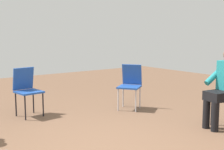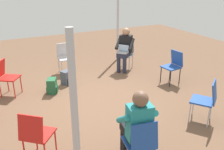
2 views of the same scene
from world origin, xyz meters
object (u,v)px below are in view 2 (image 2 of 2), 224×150
object	(u,v)px
chair_south	(173,64)
chair_northeast	(6,75)
chair_northwest	(36,133)
chair_southeast	(126,52)
person_with_laptop	(125,47)
chair_west	(141,142)
backpack_near_laptop_user	(52,87)
chair_east	(65,56)
person_in_teal	(137,123)
backpack_by_empty_chair	(67,78)
chair_southwest	(207,99)

from	to	relation	value
chair_south	chair_northeast	size ratio (longest dim) A/B	1.00
chair_northwest	chair_northeast	distance (m)	2.63
chair_northeast	chair_southeast	size ratio (longest dim) A/B	1.00
chair_northeast	person_with_laptop	bearing A→B (deg)	127.83
chair_west	backpack_near_laptop_user	xyz separation A→B (m)	(3.12, 0.48, -0.34)
chair_south	person_with_laptop	distance (m)	1.54
chair_east	chair_northeast	xyz separation A→B (m)	(-0.84, 1.65, 0.00)
person_with_laptop	person_in_teal	xyz separation A→B (m)	(-3.56, 1.81, 0.00)
chair_northwest	chair_southeast	distance (m)	4.39
chair_south	backpack_by_empty_chair	size ratio (longest dim) A/B	2.36
chair_southeast	chair_west	bearing A→B (deg)	110.69
chair_northwest	backpack_by_empty_chair	size ratio (longest dim) A/B	2.36
chair_northeast	chair_southwest	world-z (taller)	same
chair_southwest	person_with_laptop	world-z (taller)	person_with_laptop
chair_southeast	backpack_by_empty_chair	distance (m)	2.02
chair_southeast	person_in_teal	distance (m)	4.15
chair_east	chair_northwest	bearing A→B (deg)	67.90
chair_southwest	person_in_teal	xyz separation A→B (m)	(-0.38, 1.79, 0.20)
chair_northwest	backpack_near_laptop_user	distance (m)	2.42
chair_southwest	chair_east	bearing A→B (deg)	77.53
chair_south	person_with_laptop	world-z (taller)	person_with_laptop
chair_south	backpack_near_laptop_user	xyz separation A→B (m)	(0.78, 2.98, -0.34)
chair_south	chair_west	size ratio (longest dim) A/B	1.00
chair_southeast	backpack_by_empty_chair	size ratio (longest dim) A/B	2.36
chair_south	chair_southwest	distance (m)	1.92
chair_east	backpack_near_laptop_user	world-z (taller)	chair_east
chair_southwest	person_in_teal	bearing A→B (deg)	156.66
chair_south	chair_southeast	distance (m)	1.59
person_with_laptop	backpack_by_empty_chair	size ratio (longest dim) A/B	3.44
chair_south	person_in_teal	distance (m)	3.30
chair_west	backpack_by_empty_chair	bearing A→B (deg)	99.49
chair_northeast	person_in_teal	distance (m)	3.63
chair_southeast	person_with_laptop	xyz separation A→B (m)	(-0.11, 0.13, 0.20)
chair_south	chair_southeast	xyz separation A→B (m)	(1.49, 0.54, 0.00)
chair_west	chair_southeast	xyz separation A→B (m)	(3.83, -1.96, 0.00)
chair_southeast	backpack_near_laptop_user	bearing A→B (deg)	64.01
chair_southeast	backpack_by_empty_chair	world-z (taller)	chair_southeast
person_in_teal	backpack_by_empty_chair	world-z (taller)	person_in_teal
chair_northwest	chair_northeast	bearing A→B (deg)	134.27
chair_northwest	person_in_teal	size ratio (longest dim) A/B	0.69
chair_west	backpack_near_laptop_user	size ratio (longest dim) A/B	2.36
chair_south	chair_northwest	bearing A→B (deg)	104.98
chair_southwest	backpack_near_laptop_user	size ratio (longest dim) A/B	2.36
chair_south	backpack_by_empty_chair	bearing A→B (deg)	58.79
chair_south	chair_west	xyz separation A→B (m)	(-2.34, 2.50, 0.00)
person_in_teal	backpack_near_laptop_user	xyz separation A→B (m)	(2.96, 0.51, -0.54)
chair_east	person_in_teal	distance (m)	4.17
chair_southeast	person_in_teal	bearing A→B (deg)	109.99
chair_east	chair_southeast	size ratio (longest dim) A/B	1.00
chair_southeast	chair_southwest	xyz separation A→B (m)	(-3.29, 0.15, 0.00)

